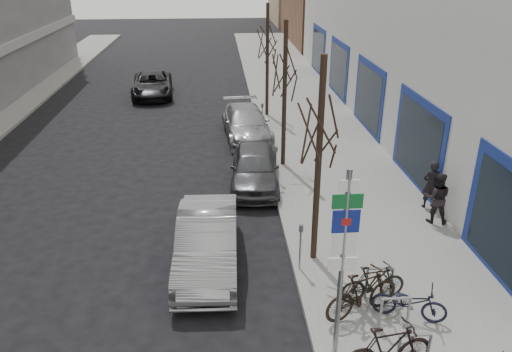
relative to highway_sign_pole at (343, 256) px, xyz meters
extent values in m
cube|color=slate|center=(2.10, 10.01, -2.38)|extent=(5.00, 70.00, 0.15)
cylinder|color=gray|center=(0.00, 0.01, -0.36)|extent=(0.10, 0.10, 4.20)
cube|color=white|center=(0.00, -0.02, 1.44)|extent=(0.35, 0.03, 0.22)
cube|color=#0C5926|center=(0.00, -0.02, 1.14)|extent=(0.55, 0.03, 0.28)
cube|color=navy|center=(0.00, -0.02, 0.74)|extent=(0.50, 0.03, 0.45)
cube|color=maroon|center=(0.00, -0.03, 0.74)|extent=(0.18, 0.02, 0.14)
cube|color=white|center=(0.00, -0.02, 0.29)|extent=(0.45, 0.03, 0.45)
cube|color=white|center=(0.00, -0.02, -0.16)|extent=(0.55, 0.03, 0.28)
cylinder|color=gray|center=(1.10, -0.49, -1.91)|extent=(0.06, 0.06, 0.80)
cylinder|color=gray|center=(1.70, -0.49, -1.91)|extent=(0.06, 0.06, 0.80)
cylinder|color=gray|center=(1.40, -0.49, -1.51)|extent=(0.60, 0.06, 0.06)
cylinder|color=gray|center=(1.10, 0.61, -1.91)|extent=(0.06, 0.06, 0.80)
cylinder|color=gray|center=(1.70, 0.61, -1.91)|extent=(0.06, 0.06, 0.80)
cylinder|color=gray|center=(1.40, 0.61, -1.51)|extent=(0.60, 0.06, 0.06)
cylinder|color=gray|center=(1.10, 1.71, -1.91)|extent=(0.06, 0.06, 0.80)
cylinder|color=gray|center=(1.70, 1.71, -1.91)|extent=(0.06, 0.06, 0.80)
cylinder|color=gray|center=(1.40, 1.71, -1.51)|extent=(0.60, 0.06, 0.06)
cylinder|color=black|center=(0.20, 3.51, 0.29)|extent=(0.16, 0.16, 5.50)
cylinder|color=black|center=(0.20, 10.01, 0.29)|extent=(0.16, 0.16, 5.50)
cylinder|color=black|center=(0.20, 16.51, 0.29)|extent=(0.16, 0.16, 5.50)
cylinder|color=gray|center=(-0.25, 3.01, -1.76)|extent=(0.05, 0.05, 1.10)
cube|color=#3F3F44|center=(-0.25, 3.01, -1.13)|extent=(0.10, 0.08, 0.18)
cylinder|color=gray|center=(-0.25, 8.51, -1.76)|extent=(0.05, 0.05, 1.10)
cube|color=#3F3F44|center=(-0.25, 8.51, -1.13)|extent=(0.10, 0.08, 0.18)
cylinder|color=gray|center=(-0.25, 14.01, -1.76)|extent=(0.05, 0.05, 1.10)
cube|color=#3F3F44|center=(-0.25, 14.01, -1.13)|extent=(0.10, 0.08, 0.18)
imported|color=black|center=(0.85, -0.57, -1.74)|extent=(1.95, 0.86, 1.14)
imported|color=black|center=(1.84, 0.94, -1.81)|extent=(1.69, 1.03, 0.99)
imported|color=black|center=(1.22, 1.61, -1.82)|extent=(1.65, 0.70, 0.97)
imported|color=black|center=(0.83, 1.13, -1.73)|extent=(1.99, 1.23, 1.16)
imported|color=#939397|center=(-2.60, 3.54, -1.73)|extent=(1.67, 4.45, 1.45)
imported|color=#46464A|center=(-1.00, 8.46, -1.76)|extent=(1.95, 4.23, 1.40)
imported|color=#949599|center=(-1.00, 13.50, -1.78)|extent=(2.27, 4.83, 1.36)
imported|color=black|center=(-6.00, 21.21, -1.79)|extent=(2.60, 4.97, 1.33)
imported|color=black|center=(4.37, 6.10, -1.52)|extent=(0.61, 0.43, 1.57)
imported|color=black|center=(4.17, 5.15, -1.50)|extent=(0.69, 0.56, 1.61)
camera|label=1|loc=(-2.18, -7.63, 5.07)|focal=35.00mm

